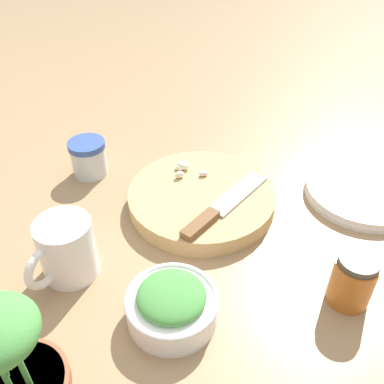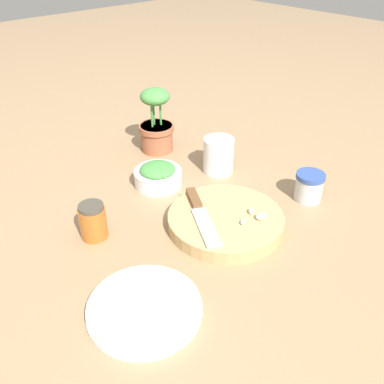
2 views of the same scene
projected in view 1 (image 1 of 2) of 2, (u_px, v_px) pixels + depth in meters
ground_plane at (209, 254)px, 0.69m from camera, size 5.00×5.00×0.00m
cutting_board at (201, 198)px, 0.78m from camera, size 0.27×0.27×0.03m
chef_knife at (221, 208)px, 0.73m from camera, size 0.13×0.21×0.01m
garlic_cloves at (184, 169)px, 0.81m from camera, size 0.07×0.05×0.02m
herb_bowl at (172, 304)px, 0.58m from camera, size 0.13×0.13×0.06m
spice_jar at (89, 158)px, 0.85m from camera, size 0.07×0.07×0.07m
coffee_mug at (66, 250)px, 0.63m from camera, size 0.08×0.12×0.10m
plate_stack at (362, 192)px, 0.80m from camera, size 0.21×0.21×0.02m
honey_jar at (353, 280)px, 0.60m from camera, size 0.06×0.06×0.08m
potted_herb at (17, 382)px, 0.44m from camera, size 0.10×0.10×0.19m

